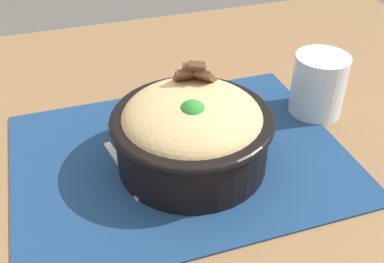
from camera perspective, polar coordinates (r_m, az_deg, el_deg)
The scene contains 5 objects.
table at distance 0.69m, azimuth 1.07°, elevation -6.88°, with size 1.16×0.93×0.77m.
placemat at distance 0.62m, azimuth -1.43°, elevation -3.10°, with size 0.44×0.33×0.00m, color navy.
bowl at distance 0.57m, azimuth 0.00°, elevation 0.28°, with size 0.20×0.20×0.13m.
fork at distance 0.59m, azimuth -8.17°, elevation -4.92°, with size 0.04×0.12×0.00m.
drinking_glass at distance 0.71m, azimuth 15.35°, elevation 5.18°, with size 0.08×0.08×0.09m.
Camera 1 is at (0.17, 0.47, 1.16)m, focal length 42.93 mm.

